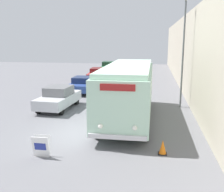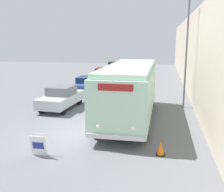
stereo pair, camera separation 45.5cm
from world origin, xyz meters
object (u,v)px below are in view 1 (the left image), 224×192
at_px(parked_car_near, 59,98).
at_px(parked_car_far, 98,74).
at_px(streetlamp, 184,38).
at_px(sign_board, 41,147).
at_px(traffic_cone, 163,147).
at_px(parked_car_distant, 108,67).
at_px(vintage_bus, 128,89).
at_px(parked_car_mid, 83,84).

distance_m(parked_car_near, parked_car_far, 12.63).
bearing_deg(streetlamp, parked_car_near, -167.76).
bearing_deg(sign_board, traffic_cone, 11.70).
height_order(streetlamp, traffic_cone, streetlamp).
relative_size(parked_car_near, parked_car_distant, 0.97).
bearing_deg(parked_car_near, sign_board, -71.36).
bearing_deg(traffic_cone, vintage_bus, 111.85).
height_order(parked_car_near, parked_car_mid, parked_car_near).
bearing_deg(parked_car_distant, streetlamp, -70.96).
xyz_separation_m(parked_car_near, traffic_cone, (6.79, -6.31, -0.47)).
distance_m(parked_car_mid, traffic_cone, 13.84).
relative_size(sign_board, traffic_cone, 1.44).
height_order(sign_board, parked_car_far, parked_car_far).
xyz_separation_m(sign_board, traffic_cone, (4.82, 1.00, -0.12)).
relative_size(parked_car_near, parked_car_far, 0.88).
bearing_deg(traffic_cone, sign_board, -168.30).
height_order(sign_board, parked_car_mid, parked_car_mid).
xyz_separation_m(parked_car_far, parked_car_distant, (-0.20, 7.66, 0.03)).
relative_size(vintage_bus, sign_board, 10.76).
bearing_deg(sign_board, streetlamp, 55.45).
bearing_deg(parked_car_distant, parked_car_mid, -94.20).
relative_size(parked_car_far, traffic_cone, 7.96).
xyz_separation_m(sign_board, parked_car_distant, (-2.17, 27.60, 0.38)).
xyz_separation_m(vintage_bus, parked_car_far, (-4.90, 14.22, -1.04)).
bearing_deg(traffic_cone, parked_car_far, 109.74).
relative_size(parked_car_far, parked_car_distant, 1.10).
xyz_separation_m(parked_car_near, parked_car_distant, (-0.20, 20.29, 0.04)).
xyz_separation_m(parked_car_near, parked_car_far, (-0.00, 12.63, 0.01)).
relative_size(vintage_bus, parked_car_far, 1.94).
height_order(sign_board, streetlamp, streetlamp).
bearing_deg(vintage_bus, parked_car_distant, 103.13).
distance_m(parked_car_near, parked_car_mid, 5.80).
bearing_deg(streetlamp, parked_car_mid, 153.69).
distance_m(streetlamp, parked_car_mid, 9.91).
height_order(parked_car_mid, parked_car_far, parked_car_far).
bearing_deg(sign_board, parked_car_distant, 94.50).
bearing_deg(streetlamp, parked_car_distant, 114.51).
height_order(vintage_bus, streetlamp, streetlamp).
bearing_deg(vintage_bus, parked_car_mid, 122.91).
relative_size(parked_car_distant, traffic_cone, 7.23).
bearing_deg(vintage_bus, streetlamp, 45.35).
relative_size(streetlamp, parked_car_distant, 1.70).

